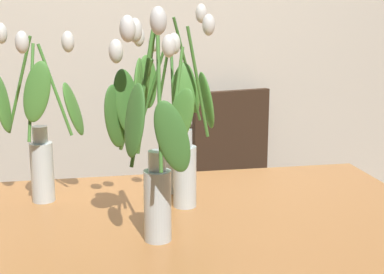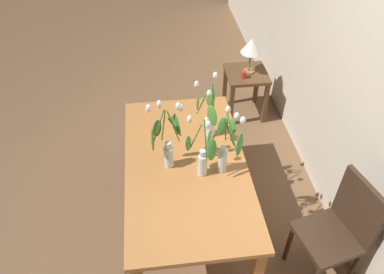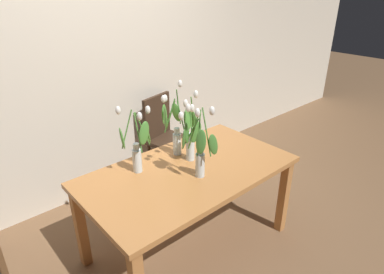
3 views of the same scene
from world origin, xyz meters
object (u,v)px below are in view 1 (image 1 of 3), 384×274
tulip_vase_0 (148,153)px  tulip_vase_2 (40,136)px  dining_table (153,253)px  tulip_vase_1 (187,149)px  dining_chair (241,178)px  tulip_vase_3 (169,119)px

tulip_vase_0 → tulip_vase_2: 0.44m
dining_table → tulip_vase_1: size_ratio=2.90×
tulip_vase_2 → dining_chair: (0.84, 0.81, -0.42)m
dining_table → tulip_vase_1: tulip_vase_1 is taller
dining_table → dining_chair: size_ratio=1.72×
tulip_vase_1 → tulip_vase_2: (-0.42, 0.12, 0.03)m
dining_table → dining_chair: dining_chair is taller
dining_table → dining_chair: bearing=62.2°
tulip_vase_1 → tulip_vase_3: tulip_vase_3 is taller
dining_table → tulip_vase_2: bearing=144.4°
tulip_vase_2 → tulip_vase_3: 0.39m
tulip_vase_2 → tulip_vase_3: size_ratio=0.91×
tulip_vase_1 → dining_chair: 1.09m
tulip_vase_1 → tulip_vase_3: bearing=100.3°
dining_chair → tulip_vase_1: bearing=-114.7°
dining_table → dining_chair: (0.54, 1.02, -0.12)m
tulip_vase_0 → tulip_vase_3: size_ratio=0.98×
tulip_vase_0 → dining_chair: 1.36m
tulip_vase_1 → tulip_vase_2: bearing=164.1°
tulip_vase_0 → tulip_vase_1: tulip_vase_0 is taller
dining_chair → tulip_vase_0: bearing=-116.1°
tulip_vase_0 → tulip_vase_1: size_ratio=1.03×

